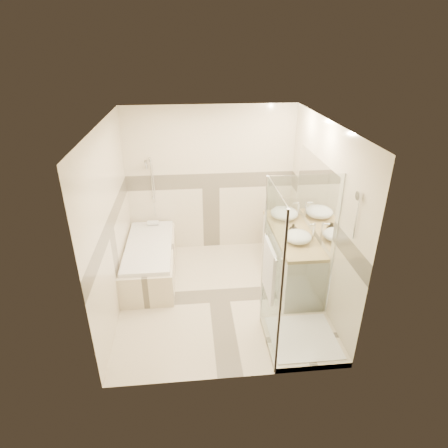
{
  "coord_description": "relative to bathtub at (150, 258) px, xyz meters",
  "views": [
    {
      "loc": [
        -0.37,
        -4.46,
        3.39
      ],
      "look_at": [
        0.1,
        0.25,
        1.05
      ],
      "focal_mm": 30.0,
      "sensor_mm": 36.0,
      "label": 1
    }
  ],
  "objects": [
    {
      "name": "vessel_sink_far",
      "position": [
        2.13,
        -0.65,
        0.62
      ],
      "size": [
        0.39,
        0.39,
        0.16
      ],
      "primitive_type": "ellipsoid",
      "color": "white",
      "rests_on": "vanity"
    },
    {
      "name": "faucet_near",
      "position": [
        2.35,
        0.12,
        0.7
      ],
      "size": [
        0.11,
        0.03,
        0.27
      ],
      "color": "silver",
      "rests_on": "vanity"
    },
    {
      "name": "faucet_far",
      "position": [
        2.35,
        -0.65,
        0.7
      ],
      "size": [
        0.11,
        0.03,
        0.27
      ],
      "color": "silver",
      "rests_on": "vanity"
    },
    {
      "name": "amenity_bottle_a",
      "position": [
        2.13,
        -0.46,
        0.63
      ],
      "size": [
        0.09,
        0.09,
        0.17
      ],
      "primitive_type": "imported",
      "rotation": [
        0.0,
        0.0,
        -0.23
      ],
      "color": "black",
      "rests_on": "vanity"
    },
    {
      "name": "vessel_sink_near",
      "position": [
        2.13,
        0.12,
        0.63
      ],
      "size": [
        0.43,
        0.43,
        0.17
      ],
      "primitive_type": "ellipsoid",
      "color": "white",
      "rests_on": "vanity"
    },
    {
      "name": "vanity",
      "position": [
        2.15,
        -0.35,
        0.12
      ],
      "size": [
        0.58,
        1.62,
        0.85
      ],
      "color": "silver",
      "rests_on": "ground"
    },
    {
      "name": "folded_towels",
      "position": [
        2.13,
        0.33,
        0.58
      ],
      "size": [
        0.14,
        0.23,
        0.07
      ],
      "primitive_type": "cube",
      "rotation": [
        0.0,
        0.0,
        0.04
      ],
      "color": "silver",
      "rests_on": "vanity"
    },
    {
      "name": "amenity_bottle_b",
      "position": [
        2.13,
        -0.4,
        0.62
      ],
      "size": [
        0.15,
        0.15,
        0.15
      ],
      "primitive_type": "imported",
      "rotation": [
        0.0,
        0.0,
        0.37
      ],
      "color": "black",
      "rests_on": "vanity"
    },
    {
      "name": "room",
      "position": [
        1.08,
        -0.64,
        0.95
      ],
      "size": [
        2.82,
        3.02,
        2.52
      ],
      "color": "beige",
      "rests_on": "ground"
    },
    {
      "name": "bathtub",
      "position": [
        0.0,
        0.0,
        0.0
      ],
      "size": [
        0.75,
        1.7,
        0.56
      ],
      "color": "beige",
      "rests_on": "ground"
    },
    {
      "name": "shower_enclosure",
      "position": [
        1.86,
        -1.62,
        0.2
      ],
      "size": [
        0.96,
        0.93,
        2.04
      ],
      "color": "beige",
      "rests_on": "ground"
    },
    {
      "name": "rolled_towel",
      "position": [
        0.02,
        0.66,
        0.3
      ],
      "size": [
        0.19,
        0.09,
        0.09
      ],
      "primitive_type": "cylinder",
      "rotation": [
        0.0,
        1.57,
        0.0
      ],
      "color": "silver",
      "rests_on": "bathtub"
    }
  ]
}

